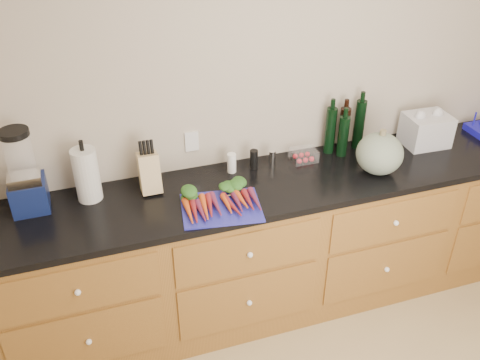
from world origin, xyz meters
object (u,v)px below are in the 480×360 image
object	(u,v)px
blender_appliance	(25,176)
paper_towel	(87,175)
squash	(380,154)
tomato_box	(304,155)
knife_block	(149,173)
cutting_board	(221,208)
carrots	(219,200)

from	to	relation	value
blender_appliance	paper_towel	bearing A→B (deg)	0.48
blender_appliance	paper_towel	world-z (taller)	blender_appliance
squash	tomato_box	xyz separation A→B (m)	(-0.36, 0.26, -0.09)
squash	knife_block	world-z (taller)	squash
squash	knife_block	size ratio (longest dim) A/B	1.23
blender_appliance	knife_block	size ratio (longest dim) A/B	2.10
squash	blender_appliance	xyz separation A→B (m)	(-1.94, 0.25, 0.08)
cutting_board	knife_block	distance (m)	0.45
blender_appliance	paper_towel	xyz separation A→B (m)	(0.30, 0.00, -0.05)
paper_towel	tomato_box	distance (m)	1.28
carrots	tomato_box	size ratio (longest dim) A/B	2.55
knife_block	paper_towel	bearing A→B (deg)	176.53
paper_towel	blender_appliance	bearing A→B (deg)	-179.52
squash	blender_appliance	distance (m)	1.96
cutting_board	carrots	size ratio (longest dim) A/B	1.07
carrots	blender_appliance	bearing A→B (deg)	163.69
blender_appliance	squash	bearing A→B (deg)	-7.22
cutting_board	carrots	distance (m)	0.05
blender_appliance	tomato_box	xyz separation A→B (m)	(1.58, 0.01, -0.17)
squash	paper_towel	size ratio (longest dim) A/B	0.91
carrots	paper_towel	bearing A→B (deg)	156.60
cutting_board	tomato_box	xyz separation A→B (m)	(0.62, 0.33, 0.03)
carrots	knife_block	xyz separation A→B (m)	(-0.32, 0.26, 0.08)
knife_block	squash	bearing A→B (deg)	-9.92
paper_towel	cutting_board	bearing A→B (deg)	-26.13
tomato_box	knife_block	bearing A→B (deg)	-178.18
paper_towel	tomato_box	size ratio (longest dim) A/B	1.97
blender_appliance	knife_block	bearing A→B (deg)	-1.58
cutting_board	squash	world-z (taller)	squash
cutting_board	tomato_box	size ratio (longest dim) A/B	2.74
carrots	squash	bearing A→B (deg)	1.98
blender_appliance	tomato_box	bearing A→B (deg)	0.46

